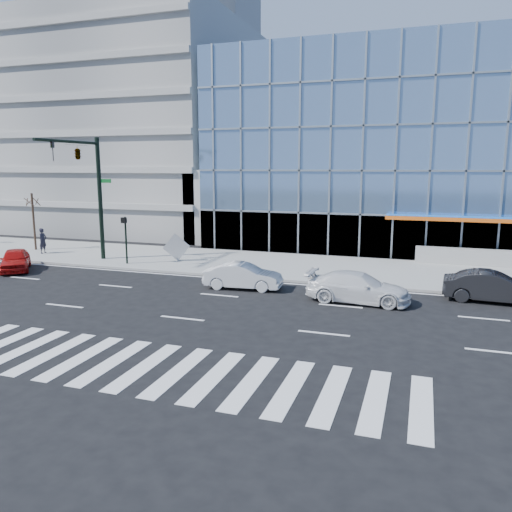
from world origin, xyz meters
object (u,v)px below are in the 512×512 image
Objects in this scene: dark_sedan at (493,287)px; pedestrian at (43,241)px; red_sedan at (15,260)px; white_suv at (358,287)px; white_sedan at (243,276)px; ped_signal_post at (125,233)px; traffic_signal at (84,168)px; street_tree_near at (32,201)px; tilted_panel at (176,247)px.

pedestrian is at bearing 86.43° from dark_sedan.
red_sedan is at bearing 96.25° from dark_sedan.
white_sedan is (-6.00, 0.72, -0.03)m from white_suv.
ped_signal_post reaches higher than white_sedan.
traffic_signal is at bearing 70.84° from white_sedan.
street_tree_near is at bearing 157.29° from traffic_signal.
street_tree_near is (-9.50, 2.56, 1.64)m from ped_signal_post.
traffic_signal is 7.62m from pedestrian.
white_sedan is 1.03× the size of red_sedan.
ped_signal_post is 0.62× the size of white_suv.
ped_signal_post is 3.38m from tilted_panel.
tilted_panel reaches higher than dark_sedan.
traffic_signal is 7.56m from tilted_panel.
ped_signal_post is (2.50, 0.37, -4.02)m from traffic_signal.
traffic_signal is 1.89× the size of street_tree_near.
traffic_signal is 7.01m from red_sedan.
tilted_panel is (12.10, -0.68, -2.71)m from street_tree_near.
red_sedan is (-3.15, -3.01, -5.50)m from traffic_signal.
tilted_panel is at bearing 67.72° from white_suv.
white_suv is at bearing -102.11° from white_sedan.
street_tree_near is 3.25× the size of tilted_panel.
ped_signal_post is 8.05m from pedestrian.
tilted_panel reaches higher than white_suv.
ped_signal_post is 2.31× the size of tilted_panel.
ped_signal_post is at bearing 65.15° from white_sedan.
tilted_panel is at bearing 46.61° from white_sedan.
dark_sedan is at bearing -5.32° from ped_signal_post.
white_sedan is 0.92× the size of dark_sedan.
white_suv is (24.64, -6.52, -3.08)m from street_tree_near.
white_sedan is at bearing 85.89° from white_suv.
dark_sedan is 2.45× the size of pedestrian.
ped_signal_post is 1.67× the size of pedestrian.
tilted_panel is (2.60, 1.88, -1.08)m from ped_signal_post.
dark_sedan is (30.64, -4.53, -3.05)m from street_tree_near.
street_tree_near is 31.12m from dark_sedan.
white_suv is 1.10× the size of dark_sedan.
street_tree_near is at bearing 56.07° from pedestrian.
traffic_signal is 1.65× the size of white_suv.
white_sedan is 2.25× the size of pedestrian.
dark_sedan is 26.82m from red_sedan.
traffic_signal is at bearing -110.25° from pedestrian.
traffic_signal is at bearing -171.48° from ped_signal_post.
dark_sedan is 18.93m from tilted_panel.
white_sedan is (11.63, -2.87, -5.50)m from traffic_signal.
ped_signal_post reaches higher than white_suv.
traffic_signal is 2.04× the size of red_sedan.
pedestrian reaches higher than white_sedan.
pedestrian reaches higher than dark_sedan.
white_suv is 1.24× the size of red_sedan.
ped_signal_post is 0.68× the size of dark_sedan.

